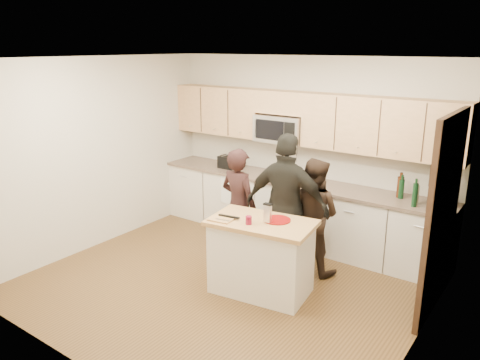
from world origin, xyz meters
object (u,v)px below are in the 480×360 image
Objects in this scene: woman_left at (239,206)px; woman_center at (312,215)px; island at (261,256)px; woman_right at (287,207)px; toaster at (228,162)px.

woman_left is 0.98m from woman_center.
woman_center reaches higher than island.
woman_right reaches higher than woman_center.
woman_left reaches higher than island.
woman_center is at bearing -20.67° from toaster.
island is at bearing 80.74° from woman_right.
woman_center is (0.21, 0.86, 0.30)m from island.
island is 0.86× the size of woman_center.
woman_left is at bearing 134.43° from island.
woman_right reaches higher than island.
woman_right is at bearing -173.82° from woman_left.
toaster is (-1.66, 1.57, 0.58)m from island.
island is at bearing -43.37° from toaster.
woman_center is (0.93, 0.31, -0.03)m from woman_left.
woman_left is 0.85× the size of woman_right.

